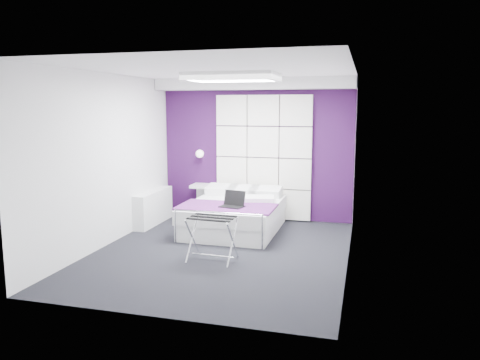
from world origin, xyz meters
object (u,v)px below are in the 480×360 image
object	(u,v)px
wall_lamp	(200,154)
nightstand	(205,186)
bed	(234,215)
luggage_rack	(212,239)
radiator	(153,207)
laptop	(233,203)

from	to	relation	value
wall_lamp	nightstand	xyz separation A→B (m)	(0.10, -0.04, -0.61)
bed	nightstand	world-z (taller)	bed
luggage_rack	bed	bearing A→B (deg)	97.69
radiator	nightstand	world-z (taller)	nightstand
wall_lamp	nightstand	bearing A→B (deg)	-21.95
radiator	laptop	bearing A→B (deg)	-18.55
wall_lamp	luggage_rack	size ratio (longest dim) A/B	0.24
wall_lamp	laptop	xyz separation A→B (m)	(1.01, -1.31, -0.64)
radiator	luggage_rack	bearing A→B (deg)	-44.78
luggage_rack	laptop	bearing A→B (deg)	94.34
luggage_rack	radiator	bearing A→B (deg)	138.30
wall_lamp	luggage_rack	world-z (taller)	wall_lamp
radiator	luggage_rack	xyz separation A→B (m)	(1.68, -1.66, 0.00)
bed	nightstand	distance (m)	1.19
bed	luggage_rack	distance (m)	1.58
bed	luggage_rack	xyz separation A→B (m)	(0.13, -1.57, 0.03)
wall_lamp	radiator	distance (m)	1.35
nightstand	laptop	distance (m)	1.57
radiator	bed	bearing A→B (deg)	-3.36
bed	nightstand	bearing A→B (deg)	134.96
laptop	bed	bearing A→B (deg)	114.44
wall_lamp	bed	world-z (taller)	wall_lamp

